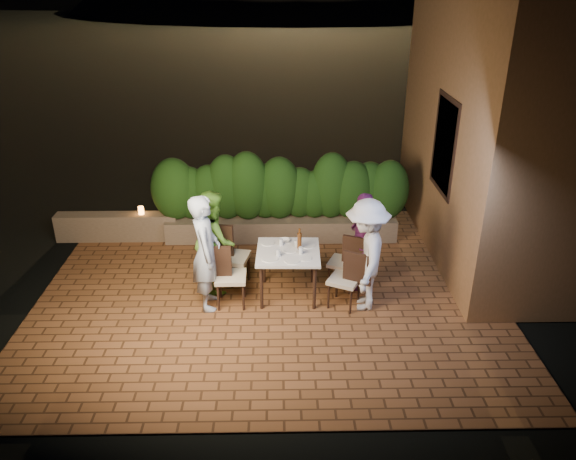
{
  "coord_description": "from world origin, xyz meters",
  "views": [
    {
      "loc": [
        0.15,
        -7.06,
        4.58
      ],
      "look_at": [
        0.29,
        0.41,
        1.05
      ],
      "focal_mm": 35.0,
      "sensor_mm": 36.0,
      "label": 1
    }
  ],
  "objects_px": {
    "dining_table": "(288,273)",
    "chair_left_back": "(233,256)",
    "diner_blue": "(206,252)",
    "chair_left_front": "(231,276)",
    "parapet_lamp": "(141,210)",
    "diner_white": "(366,255)",
    "chair_right_front": "(344,278)",
    "diner_purple": "(363,240)",
    "beer_bottle": "(299,239)",
    "chair_right_back": "(343,261)",
    "bowl": "(284,240)",
    "diner_green": "(214,240)"
  },
  "relations": [
    {
      "from": "dining_table",
      "to": "beer_bottle",
      "type": "xyz_separation_m",
      "value": [
        0.17,
        0.07,
        0.54
      ]
    },
    {
      "from": "dining_table",
      "to": "diner_blue",
      "type": "distance_m",
      "value": 1.31
    },
    {
      "from": "beer_bottle",
      "to": "chair_right_front",
      "type": "bearing_deg",
      "value": -30.16
    },
    {
      "from": "chair_left_back",
      "to": "beer_bottle",
      "type": "bearing_deg",
      "value": -1.07
    },
    {
      "from": "diner_green",
      "to": "parapet_lamp",
      "type": "xyz_separation_m",
      "value": [
        -1.49,
        1.69,
        -0.22
      ]
    },
    {
      "from": "chair_left_back",
      "to": "chair_right_back",
      "type": "bearing_deg",
      "value": 9.53
    },
    {
      "from": "chair_left_front",
      "to": "chair_right_front",
      "type": "relative_size",
      "value": 1.06
    },
    {
      "from": "chair_left_back",
      "to": "dining_table",
      "type": "bearing_deg",
      "value": -7.65
    },
    {
      "from": "diner_purple",
      "to": "diner_white",
      "type": "bearing_deg",
      "value": -16.64
    },
    {
      "from": "chair_left_back",
      "to": "diner_blue",
      "type": "xyz_separation_m",
      "value": [
        -0.33,
        -0.57,
        0.36
      ]
    },
    {
      "from": "beer_bottle",
      "to": "bowl",
      "type": "bearing_deg",
      "value": 131.55
    },
    {
      "from": "chair_left_back",
      "to": "parapet_lamp",
      "type": "xyz_separation_m",
      "value": [
        -1.77,
        1.68,
        0.06
      ]
    },
    {
      "from": "beer_bottle",
      "to": "chair_right_front",
      "type": "height_order",
      "value": "beer_bottle"
    },
    {
      "from": "chair_left_front",
      "to": "diner_purple",
      "type": "height_order",
      "value": "diner_purple"
    },
    {
      "from": "diner_white",
      "to": "diner_purple",
      "type": "xyz_separation_m",
      "value": [
        0.05,
        0.6,
        -0.06
      ]
    },
    {
      "from": "beer_bottle",
      "to": "chair_right_back",
      "type": "relative_size",
      "value": 0.37
    },
    {
      "from": "chair_left_back",
      "to": "chair_right_front",
      "type": "xyz_separation_m",
      "value": [
        1.67,
        -0.62,
        -0.06
      ]
    },
    {
      "from": "chair_left_back",
      "to": "chair_left_front",
      "type": "bearing_deg",
      "value": -76.68
    },
    {
      "from": "diner_white",
      "to": "parapet_lamp",
      "type": "xyz_separation_m",
      "value": [
        -3.73,
        2.32,
        -0.27
      ]
    },
    {
      "from": "dining_table",
      "to": "parapet_lamp",
      "type": "relative_size",
      "value": 6.65
    },
    {
      "from": "dining_table",
      "to": "diner_blue",
      "type": "xyz_separation_m",
      "value": [
        -1.18,
        -0.26,
        0.5
      ]
    },
    {
      "from": "chair_right_front",
      "to": "chair_right_back",
      "type": "relative_size",
      "value": 1.01
    },
    {
      "from": "chair_left_back",
      "to": "diner_blue",
      "type": "bearing_deg",
      "value": -107.69
    },
    {
      "from": "dining_table",
      "to": "bowl",
      "type": "distance_m",
      "value": 0.51
    },
    {
      "from": "chair_left_front",
      "to": "parapet_lamp",
      "type": "bearing_deg",
      "value": 127.83
    },
    {
      "from": "chair_right_back",
      "to": "diner_white",
      "type": "height_order",
      "value": "diner_white"
    },
    {
      "from": "chair_left_back",
      "to": "chair_right_back",
      "type": "xyz_separation_m",
      "value": [
        1.71,
        -0.08,
        -0.07
      ]
    },
    {
      "from": "bowl",
      "to": "chair_left_back",
      "type": "relative_size",
      "value": 0.16
    },
    {
      "from": "diner_blue",
      "to": "parapet_lamp",
      "type": "height_order",
      "value": "diner_blue"
    },
    {
      "from": "bowl",
      "to": "parapet_lamp",
      "type": "relative_size",
      "value": 1.17
    },
    {
      "from": "dining_table",
      "to": "parapet_lamp",
      "type": "xyz_separation_m",
      "value": [
        -2.62,
        1.99,
        0.2
      ]
    },
    {
      "from": "chair_right_front",
      "to": "chair_right_back",
      "type": "xyz_separation_m",
      "value": [
        0.04,
        0.53,
        -0.0
      ]
    },
    {
      "from": "bowl",
      "to": "chair_right_back",
      "type": "xyz_separation_m",
      "value": [
        0.91,
        -0.09,
        -0.32
      ]
    },
    {
      "from": "chair_right_front",
      "to": "diner_purple",
      "type": "xyz_separation_m",
      "value": [
        0.34,
        0.59,
        0.32
      ]
    },
    {
      "from": "chair_right_front",
      "to": "diner_purple",
      "type": "height_order",
      "value": "diner_purple"
    },
    {
      "from": "diner_white",
      "to": "chair_right_front",
      "type": "bearing_deg",
      "value": -85.23
    },
    {
      "from": "dining_table",
      "to": "chair_left_back",
      "type": "xyz_separation_m",
      "value": [
        -0.85,
        0.31,
        0.14
      ]
    },
    {
      "from": "diner_white",
      "to": "diner_purple",
      "type": "relative_size",
      "value": 1.08
    },
    {
      "from": "diner_purple",
      "to": "chair_left_front",
      "type": "bearing_deg",
      "value": -87.81
    },
    {
      "from": "chair_left_front",
      "to": "parapet_lamp",
      "type": "distance_m",
      "value": 2.85
    },
    {
      "from": "diner_blue",
      "to": "diner_green",
      "type": "bearing_deg",
      "value": -11.36
    },
    {
      "from": "chair_left_back",
      "to": "diner_blue",
      "type": "relative_size",
      "value": 0.59
    },
    {
      "from": "chair_left_back",
      "to": "chair_right_front",
      "type": "height_order",
      "value": "chair_left_back"
    },
    {
      "from": "diner_blue",
      "to": "diner_purple",
      "type": "distance_m",
      "value": 2.39
    },
    {
      "from": "parapet_lamp",
      "to": "diner_white",
      "type": "bearing_deg",
      "value": -31.84
    },
    {
      "from": "diner_white",
      "to": "chair_left_front",
      "type": "bearing_deg",
      "value": -85.04
    },
    {
      "from": "chair_right_back",
      "to": "diner_purple",
      "type": "distance_m",
      "value": 0.45
    },
    {
      "from": "dining_table",
      "to": "chair_left_back",
      "type": "distance_m",
      "value": 0.92
    },
    {
      "from": "beer_bottle",
      "to": "parapet_lamp",
      "type": "distance_m",
      "value": 3.41
    },
    {
      "from": "chair_left_front",
      "to": "diner_white",
      "type": "bearing_deg",
      "value": -3.33
    }
  ]
}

